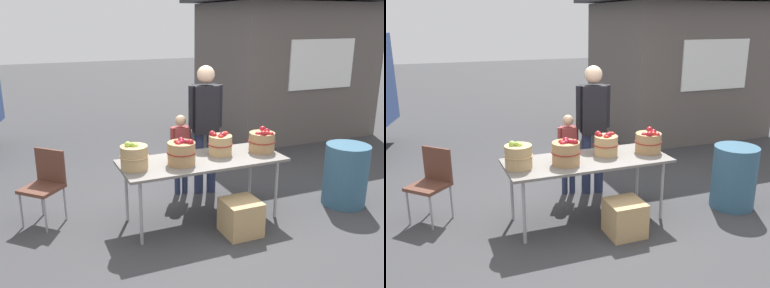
% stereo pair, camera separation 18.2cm
% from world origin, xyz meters
% --- Properties ---
extents(ground_plane, '(40.00, 40.00, 0.00)m').
position_xyz_m(ground_plane, '(0.00, 0.00, 0.00)').
color(ground_plane, '#38383A').
extents(market_table, '(1.90, 0.76, 0.75)m').
position_xyz_m(market_table, '(0.00, 0.00, 0.71)').
color(market_table, slate).
rests_on(market_table, ground).
extents(apple_basket_green_0, '(0.31, 0.31, 0.31)m').
position_xyz_m(apple_basket_green_0, '(-0.80, 0.00, 0.88)').
color(apple_basket_green_0, tan).
rests_on(apple_basket_green_0, market_table).
extents(apple_basket_red_0, '(0.33, 0.33, 0.30)m').
position_xyz_m(apple_basket_red_0, '(-0.28, -0.07, 0.89)').
color(apple_basket_red_0, '#A87F51').
rests_on(apple_basket_red_0, market_table).
extents(apple_basket_red_1, '(0.30, 0.30, 0.29)m').
position_xyz_m(apple_basket_red_1, '(0.27, 0.08, 0.88)').
color(apple_basket_red_1, tan).
rests_on(apple_basket_red_1, market_table).
extents(apple_basket_red_2, '(0.33, 0.33, 0.29)m').
position_xyz_m(apple_basket_red_2, '(0.79, -0.00, 0.88)').
color(apple_basket_red_2, '#A87F51').
rests_on(apple_basket_red_2, market_table).
extents(vendor_adult, '(0.45, 0.28, 1.73)m').
position_xyz_m(vendor_adult, '(0.37, 0.73, 1.02)').
color(vendor_adult, '#262D4C').
rests_on(vendor_adult, ground).
extents(child_customer, '(0.29, 0.15, 1.10)m').
position_xyz_m(child_customer, '(0.05, 0.81, 0.65)').
color(child_customer, '#262D4C').
rests_on(child_customer, ground).
extents(food_kiosk, '(3.52, 2.92, 2.74)m').
position_xyz_m(food_kiosk, '(3.33, 3.28, 1.38)').
color(food_kiosk, '#59514C').
rests_on(food_kiosk, ground).
extents(folding_chair, '(0.57, 0.57, 0.86)m').
position_xyz_m(folding_chair, '(-1.69, 0.65, 0.51)').
color(folding_chair, brown).
rests_on(folding_chair, ground).
extents(trash_barrel, '(0.54, 0.54, 0.79)m').
position_xyz_m(trash_barrel, '(1.86, -0.32, 0.40)').
color(trash_barrel, '#335972').
rests_on(trash_barrel, ground).
extents(produce_crate, '(0.39, 0.39, 0.39)m').
position_xyz_m(produce_crate, '(0.25, -0.50, 0.20)').
color(produce_crate, tan).
rests_on(produce_crate, ground).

